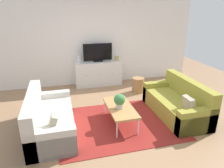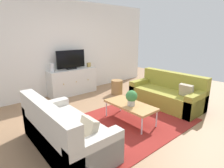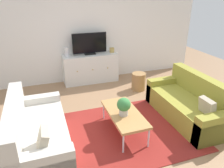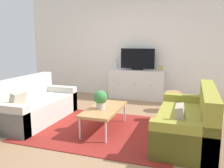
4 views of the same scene
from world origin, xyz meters
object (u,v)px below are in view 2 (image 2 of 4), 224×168
mantel_clock (89,65)px  potted_plant (131,97)px  couch_left_side (62,133)px  tv_console (73,82)px  couch_right_side (168,95)px  flat_screen_tv (71,60)px  wicker_basket (117,87)px  coffee_table (130,105)px  glass_vase (52,68)px

mantel_clock → potted_plant: bearing=-104.7°
couch_left_side → tv_console: size_ratio=1.22×
couch_right_side → flat_screen_tv: (-1.38, 2.39, 0.76)m
couch_left_side → wicker_basket: couch_left_side is taller
coffee_table → mantel_clock: (0.61, 2.41, 0.46)m
glass_vase → wicker_basket: 1.94m
tv_console → flat_screen_tv: flat_screen_tv is taller
flat_screen_tv → mantel_clock: bearing=-1.9°
couch_right_side → glass_vase: 3.15m
glass_vase → flat_screen_tv: bearing=1.9°
coffee_table → flat_screen_tv: (0.01, 2.43, 0.67)m
couch_right_side → coffee_table: bearing=-178.7°
flat_screen_tv → wicker_basket: 1.57m
couch_left_side → potted_plant: couch_left_side is taller
couch_right_side → mantel_clock: mantel_clock is taller
potted_plant → tv_console: 2.48m
potted_plant → tv_console: size_ratio=0.22×
potted_plant → wicker_basket: (1.04, 1.59, -0.35)m
coffee_table → potted_plant: 0.22m
potted_plant → glass_vase: size_ratio=1.31×
coffee_table → wicker_basket: bearing=56.5°
potted_plant → mantel_clock: mantel_clock is taller
wicker_basket → glass_vase: bearing=150.8°
potted_plant → coffee_table: bearing=58.7°
couch_right_side → wicker_basket: (-0.39, 1.49, -0.06)m
glass_vase → wicker_basket: bearing=-29.2°
potted_plant → wicker_basket: potted_plant is taller
mantel_clock → glass_vase: bearing=180.0°
couch_right_side → mantel_clock: size_ratio=13.49×
couch_left_side → coffee_table: bearing=-1.2°
potted_plant → wicker_basket: 1.93m
coffee_table → wicker_basket: 1.83m
coffee_table → flat_screen_tv: flat_screen_tv is taller
potted_plant → mantel_clock: 2.57m
coffee_table → wicker_basket: (1.00, 1.52, -0.15)m
couch_left_side → glass_vase: 2.61m
mantel_clock → wicker_basket: (0.40, -0.89, -0.61)m
coffee_table → potted_plant: size_ratio=3.51×
couch_right_side → coffee_table: (-1.40, -0.03, 0.09)m
tv_console → glass_vase: glass_vase is taller
couch_right_side → tv_console: 2.75m
glass_vase → couch_right_side: bearing=-50.2°
potted_plant → tv_console: tv_console is taller
couch_left_side → wicker_basket: (2.48, 1.49, -0.06)m
flat_screen_tv → mantel_clock: flat_screen_tv is taller
couch_left_side → coffee_table: couch_left_side is taller
coffee_table → couch_right_side: bearing=1.3°
potted_plant → glass_vase: 2.55m
tv_console → wicker_basket: (0.99, -0.89, -0.16)m
couch_right_side → wicker_basket: size_ratio=4.09×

